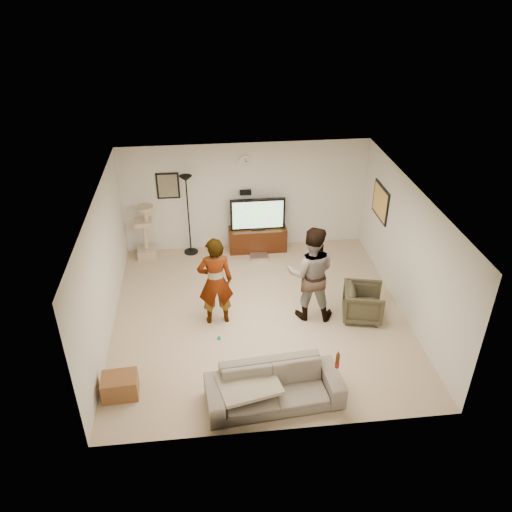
{
  "coord_description": "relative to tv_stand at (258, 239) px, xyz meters",
  "views": [
    {
      "loc": [
        -0.94,
        -7.76,
        6.0
      ],
      "look_at": [
        -0.04,
        0.2,
        1.21
      ],
      "focal_mm": 35.81,
      "sensor_mm": 36.0,
      "label": 1
    }
  ],
  "objects": [
    {
      "name": "throw_blanket",
      "position": [
        -0.67,
        -4.69,
        0.13
      ],
      "size": [
        1.03,
        0.88,
        0.06
      ],
      "primitive_type": "cube",
      "rotation": [
        0.0,
        0.0,
        0.22
      ],
      "color": "#BAAE8F",
      "rests_on": "sofa"
    },
    {
      "name": "wall_speaker",
      "position": [
        -0.25,
        0.19,
        1.11
      ],
      "size": [
        0.25,
        0.1,
        0.1
      ],
      "primitive_type": "cube",
      "color": "black",
      "rests_on": "wall_back"
    },
    {
      "name": "picture_back",
      "position": [
        -1.95,
        0.23,
        1.33
      ],
      "size": [
        0.42,
        0.03,
        0.52
      ],
      "primitive_type": "cube",
      "color": "#6E6750",
      "rests_on": "wall_back"
    },
    {
      "name": "tv",
      "position": [
        0.0,
        0.0,
        0.64
      ],
      "size": [
        1.24,
        0.08,
        0.74
      ],
      "primitive_type": "cube",
      "color": "black",
      "rests_on": "tv_stand"
    },
    {
      "name": "wall_back",
      "position": [
        -0.25,
        0.25,
        0.98
      ],
      "size": [
        5.5,
        0.04,
        2.5
      ],
      "primitive_type": "cube",
      "color": "silver",
      "rests_on": "floor"
    },
    {
      "name": "wall_front",
      "position": [
        -0.25,
        -5.25,
        0.98
      ],
      "size": [
        5.5,
        0.04,
        2.5
      ],
      "primitive_type": "cube",
      "color": "silver",
      "rests_on": "floor"
    },
    {
      "name": "ceiling",
      "position": [
        -0.25,
        -2.5,
        2.24
      ],
      "size": [
        5.5,
        5.5,
        0.02
      ],
      "primitive_type": "cube",
      "color": "white",
      "rests_on": "wall_back"
    },
    {
      "name": "person_right",
      "position": [
        0.68,
        -2.59,
        0.66
      ],
      "size": [
        1.02,
        0.86,
        1.87
      ],
      "primitive_type": "imported",
      "rotation": [
        0.0,
        0.0,
        2.96
      ],
      "color": "#42498C",
      "rests_on": "floor"
    },
    {
      "name": "tv_screen",
      "position": [
        0.0,
        -0.04,
        0.64
      ],
      "size": [
        1.14,
        0.01,
        0.65
      ],
      "primitive_type": "cube",
      "color": "#53F93C",
      "rests_on": "tv"
    },
    {
      "name": "tv_stand",
      "position": [
        0.0,
        0.0,
        0.0
      ],
      "size": [
        1.32,
        0.45,
        0.55
      ],
      "primitive_type": "cube",
      "color": "#351608",
      "rests_on": "floor"
    },
    {
      "name": "armchair",
      "position": [
        1.68,
        -2.78,
        0.06
      ],
      "size": [
        0.87,
        0.86,
        0.66
      ],
      "primitive_type": "imported",
      "rotation": [
        0.0,
        0.0,
        1.34
      ],
      "color": "#3D3927",
      "rests_on": "floor"
    },
    {
      "name": "side_table",
      "position": [
        -2.65,
        -4.29,
        -0.09
      ],
      "size": [
        0.57,
        0.44,
        0.37
      ],
      "primitive_type": "cube",
      "rotation": [
        0.0,
        0.0,
        0.06
      ],
      "color": "brown",
      "rests_on": "floor"
    },
    {
      "name": "beer_bottle",
      "position": [
        0.67,
        -4.69,
        0.46
      ],
      "size": [
        0.06,
        0.06,
        0.25
      ],
      "primitive_type": "cylinder",
      "color": "#552710",
      "rests_on": "sofa"
    },
    {
      "name": "toy_ball",
      "position": [
        -1.05,
        -3.13,
        -0.24
      ],
      "size": [
        0.06,
        0.06,
        0.06
      ],
      "primitive_type": "sphere",
      "color": "#009487",
      "rests_on": "floor"
    },
    {
      "name": "person_left",
      "position": [
        -1.07,
        -2.58,
        0.61
      ],
      "size": [
        0.67,
        0.47,
        1.77
      ],
      "primitive_type": "imported",
      "rotation": [
        0.0,
        0.0,
        3.21
      ],
      "color": "#A6A6A6",
      "rests_on": "floor"
    },
    {
      "name": "wall_clock",
      "position": [
        -0.25,
        0.22,
        1.83
      ],
      "size": [
        0.26,
        0.04,
        0.26
      ],
      "primitive_type": "cylinder",
      "rotation": [
        1.57,
        0.0,
        0.0
      ],
      "color": "white",
      "rests_on": "wall_back"
    },
    {
      "name": "sofa",
      "position": [
        -0.29,
        -4.69,
        0.03
      ],
      "size": [
        2.13,
        0.98,
        0.61
      ],
      "primitive_type": "imported",
      "rotation": [
        0.0,
        0.0,
        0.08
      ],
      "color": "slate",
      "rests_on": "floor"
    },
    {
      "name": "cat_tree",
      "position": [
        -2.54,
        -0.04,
        0.37
      ],
      "size": [
        0.45,
        0.45,
        1.29
      ],
      "primitive_type": "cube",
      "rotation": [
        0.0,
        0.0,
        0.08
      ],
      "color": "#BFAB8D",
      "rests_on": "floor"
    },
    {
      "name": "wall_left",
      "position": [
        -3.0,
        -2.5,
        0.98
      ],
      "size": [
        0.04,
        5.5,
        2.5
      ],
      "primitive_type": "cube",
      "color": "silver",
      "rests_on": "floor"
    },
    {
      "name": "floor_lamp",
      "position": [
        -1.55,
        0.04,
        0.67
      ],
      "size": [
        0.32,
        0.32,
        1.88
      ],
      "primitive_type": "cylinder",
      "color": "black",
      "rests_on": "floor"
    },
    {
      "name": "floor",
      "position": [
        -0.25,
        -2.5,
        -0.28
      ],
      "size": [
        5.5,
        5.5,
        0.02
      ],
      "primitive_type": "cube",
      "color": "#C9AB88",
      "rests_on": "ground"
    },
    {
      "name": "picture_right",
      "position": [
        2.48,
        -0.9,
        1.23
      ],
      "size": [
        0.03,
        0.78,
        0.62
      ],
      "primitive_type": "cube",
      "color": "#E8A851",
      "rests_on": "wall_right"
    },
    {
      "name": "wall_right",
      "position": [
        2.5,
        -2.5,
        0.98
      ],
      "size": [
        0.04,
        5.5,
        2.5
      ],
      "primitive_type": "cube",
      "color": "silver",
      "rests_on": "floor"
    },
    {
      "name": "console_box",
      "position": [
        -0.01,
        -0.4,
        -0.24
      ],
      "size": [
        0.4,
        0.3,
        0.07
      ],
      "primitive_type": "cube",
      "color": "silver",
      "rests_on": "floor"
    }
  ]
}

